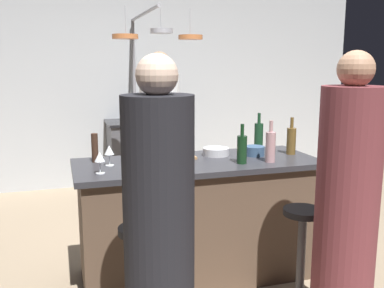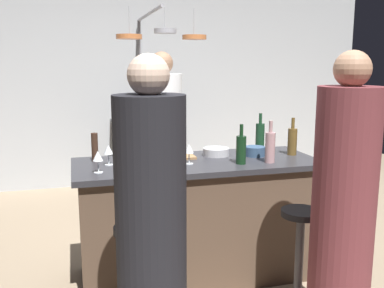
{
  "view_description": "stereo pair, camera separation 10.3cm",
  "coord_description": "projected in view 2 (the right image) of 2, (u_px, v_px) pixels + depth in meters",
  "views": [
    {
      "loc": [
        -0.97,
        -2.98,
        1.61
      ],
      "look_at": [
        0.0,
        0.15,
        1.0
      ],
      "focal_mm": 40.77,
      "sensor_mm": 36.0,
      "label": 1
    },
    {
      "loc": [
        -0.87,
        -3.01,
        1.61
      ],
      "look_at": [
        0.0,
        0.15,
        1.0
      ],
      "focal_mm": 40.77,
      "sensor_mm": 36.0,
      "label": 2
    }
  ],
  "objects": [
    {
      "name": "ground_plane",
      "position": [
        197.0,
        274.0,
        3.37
      ],
      "size": [
        9.0,
        9.0,
        0.0
      ],
      "primitive_type": "plane",
      "color": "gray"
    },
    {
      "name": "back_wall",
      "position": [
        139.0,
        87.0,
        5.84
      ],
      "size": [
        6.4,
        0.16,
        2.6
      ],
      "primitive_type": "cube",
      "color": "#B2B7BC",
      "rests_on": "ground_plane"
    },
    {
      "name": "kitchen_island",
      "position": [
        197.0,
        219.0,
        3.29
      ],
      "size": [
        1.8,
        0.72,
        0.9
      ],
      "color": "brown",
      "rests_on": "ground_plane"
    },
    {
      "name": "stove_range",
      "position": [
        145.0,
        155.0,
        5.61
      ],
      "size": [
        0.8,
        0.64,
        0.89
      ],
      "color": "#47474C",
      "rests_on": "ground_plane"
    },
    {
      "name": "chef",
      "position": [
        163.0,
        152.0,
        4.04
      ],
      "size": [
        0.36,
        0.36,
        1.71
      ],
      "color": "white",
      "rests_on": "ground_plane"
    },
    {
      "name": "bar_stool_right",
      "position": [
        299.0,
        254.0,
        2.85
      ],
      "size": [
        0.28,
        0.28,
        0.68
      ],
      "color": "#4C4C51",
      "rests_on": "ground_plane"
    },
    {
      "name": "guest_right",
      "position": [
        343.0,
        212.0,
        2.47
      ],
      "size": [
        0.35,
        0.35,
        1.68
      ],
      "color": "brown",
      "rests_on": "ground_plane"
    },
    {
      "name": "bar_stool_left",
      "position": [
        137.0,
        275.0,
        2.57
      ],
      "size": [
        0.28,
        0.28,
        0.68
      ],
      "color": "#4C4C51",
      "rests_on": "ground_plane"
    },
    {
      "name": "guest_left",
      "position": [
        151.0,
        236.0,
        2.15
      ],
      "size": [
        0.35,
        0.35,
        1.65
      ],
      "color": "black",
      "rests_on": "ground_plane"
    },
    {
      "name": "overhead_pot_rack",
      "position": [
        153.0,
        57.0,
        4.81
      ],
      "size": [
        0.9,
        1.52,
        2.17
      ],
      "color": "gray",
      "rests_on": "ground_plane"
    },
    {
      "name": "cutting_board",
      "position": [
        173.0,
        157.0,
        3.32
      ],
      "size": [
        0.32,
        0.22,
        0.02
      ],
      "primitive_type": "cube",
      "color": "#997047",
      "rests_on": "kitchen_island"
    },
    {
      "name": "pepper_mill",
      "position": [
        95.0,
        147.0,
        3.18
      ],
      "size": [
        0.05,
        0.05,
        0.21
      ],
      "primitive_type": "cylinder",
      "color": "#382319",
      "rests_on": "kitchen_island"
    },
    {
      "name": "wine_bottle_amber",
      "position": [
        292.0,
        141.0,
        3.41
      ],
      "size": [
        0.07,
        0.07,
        0.29
      ],
      "color": "brown",
      "rests_on": "kitchen_island"
    },
    {
      "name": "wine_bottle_red",
      "position": [
        241.0,
        149.0,
        3.1
      ],
      "size": [
        0.07,
        0.07,
        0.29
      ],
      "color": "#143319",
      "rests_on": "kitchen_island"
    },
    {
      "name": "wine_bottle_rose",
      "position": [
        270.0,
        147.0,
        3.14
      ],
      "size": [
        0.07,
        0.07,
        0.3
      ],
      "color": "#B78C8E",
      "rests_on": "kitchen_island"
    },
    {
      "name": "wine_bottle_green",
      "position": [
        260.0,
        136.0,
        3.58
      ],
      "size": [
        0.07,
        0.07,
        0.31
      ],
      "color": "#193D23",
      "rests_on": "kitchen_island"
    },
    {
      "name": "wine_glass_by_chef",
      "position": [
        98.0,
        157.0,
        2.84
      ],
      "size": [
        0.07,
        0.07,
        0.15
      ],
      "color": "silver",
      "rests_on": "kitchen_island"
    },
    {
      "name": "wine_glass_near_left_guest",
      "position": [
        189.0,
        150.0,
        3.09
      ],
      "size": [
        0.07,
        0.07,
        0.15
      ],
      "color": "silver",
      "rests_on": "kitchen_island"
    },
    {
      "name": "wine_glass_near_right_guest",
      "position": [
        108.0,
        151.0,
        3.06
      ],
      "size": [
        0.07,
        0.07,
        0.15
      ],
      "color": "silver",
      "rests_on": "kitchen_island"
    },
    {
      "name": "mixing_bowl_steel",
      "position": [
        216.0,
        152.0,
        3.39
      ],
      "size": [
        0.21,
        0.21,
        0.06
      ],
      "primitive_type": "cylinder",
      "color": "#B7B7BC",
      "rests_on": "kitchen_island"
    },
    {
      "name": "mixing_bowl_blue",
      "position": [
        255.0,
        151.0,
        3.37
      ],
      "size": [
        0.15,
        0.15,
        0.07
      ],
      "primitive_type": "cylinder",
      "color": "#334C6B",
      "rests_on": "kitchen_island"
    }
  ]
}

